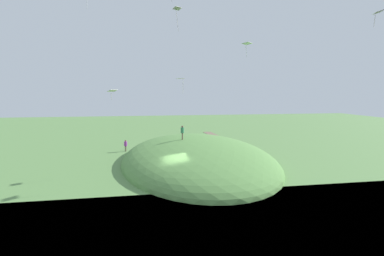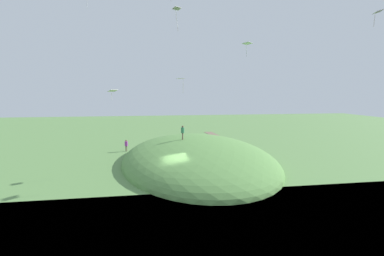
# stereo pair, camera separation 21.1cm
# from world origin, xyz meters

# --- Properties ---
(ground_plane) EXTENTS (160.00, 160.00, 0.00)m
(ground_plane) POSITION_xyz_m (0.00, 0.00, 0.00)
(ground_plane) COLOR #5C8849
(grass_hill) EXTENTS (29.16, 19.06, 5.65)m
(grass_hill) POSITION_xyz_m (7.43, -3.63, 0.00)
(grass_hill) COLOR #5A8C46
(grass_hill) RESTS_ON ground_plane
(dirt_path) EXTENTS (16.41, 2.81, 0.04)m
(dirt_path) POSITION_xyz_m (24.75, -11.06, 0.02)
(dirt_path) COLOR #766151
(dirt_path) RESTS_ON ground_plane
(person_with_child) EXTENTS (0.53, 0.53, 1.80)m
(person_with_child) POSITION_xyz_m (7.57, -1.74, 3.90)
(person_with_child) COLOR brown
(person_with_child) RESTS_ON grass_hill
(person_walking_path) EXTENTS (0.61, 0.61, 1.73)m
(person_walking_path) POSITION_xyz_m (14.67, 5.87, 1.08)
(person_walking_path) COLOR #53553D
(person_walking_path) RESTS_ON ground_plane
(kite_1) EXTENTS (0.76, 0.83, 1.99)m
(kite_1) POSITION_xyz_m (-2.37, -0.05, 15.65)
(kite_1) COLOR silver
(kite_5) EXTENTS (0.96, 1.10, 1.73)m
(kite_5) POSITION_xyz_m (5.45, -1.30, 10.23)
(kite_5) COLOR white
(kite_6) EXTENTS (1.40, 1.42, 1.57)m
(kite_6) POSITION_xyz_m (3.20, -8.45, 14.07)
(kite_6) COLOR white
(kite_8) EXTENTS (1.24, 1.25, 1.23)m
(kite_8) POSITION_xyz_m (7.02, 6.62, 8.91)
(kite_8) COLOR silver
(kite_10) EXTENTS (0.83, 0.70, 1.12)m
(kite_10) POSITION_xyz_m (-9.57, -13.00, 14.09)
(kite_10) COLOR white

